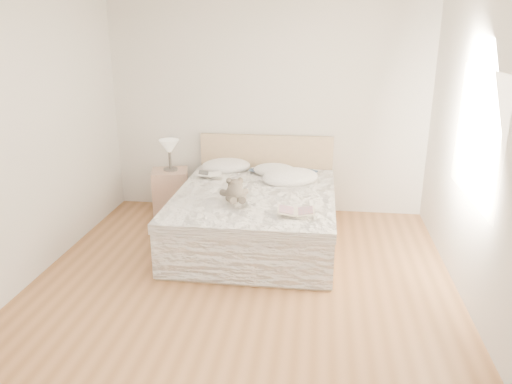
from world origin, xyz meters
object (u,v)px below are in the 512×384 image
(teddy_bear, at_px, (235,200))
(childrens_book, at_px, (296,212))
(bed, at_px, (256,214))
(table_lamp, at_px, (169,149))
(photo_book, at_px, (210,174))
(nightstand, at_px, (171,191))

(teddy_bear, bearing_deg, childrens_book, -36.01)
(bed, xyz_separation_m, table_lamp, (-1.21, 0.77, 0.54))
(childrens_book, bearing_deg, photo_book, 130.87)
(table_lamp, height_order, photo_book, table_lamp)
(nightstand, bearing_deg, photo_book, -28.81)
(bed, bearing_deg, childrens_book, -55.98)
(table_lamp, distance_m, childrens_book, 2.25)
(bed, height_order, nightstand, bed)
(table_lamp, relative_size, teddy_bear, 1.07)
(nightstand, relative_size, childrens_book, 1.51)
(bed, height_order, teddy_bear, bed)
(bed, distance_m, nightstand, 1.43)
(bed, xyz_separation_m, teddy_bear, (-0.15, -0.49, 0.34))
(childrens_book, height_order, teddy_bear, teddy_bear)
(childrens_book, bearing_deg, nightstand, 136.02)
(bed, bearing_deg, teddy_bear, -106.62)
(table_lamp, distance_m, photo_book, 0.72)
(childrens_book, xyz_separation_m, teddy_bear, (-0.63, 0.21, 0.02))
(photo_book, bearing_deg, table_lamp, 140.09)
(bed, height_order, table_lamp, bed)
(bed, relative_size, teddy_bear, 5.81)
(nightstand, xyz_separation_m, childrens_book, (1.70, -1.46, 0.35))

